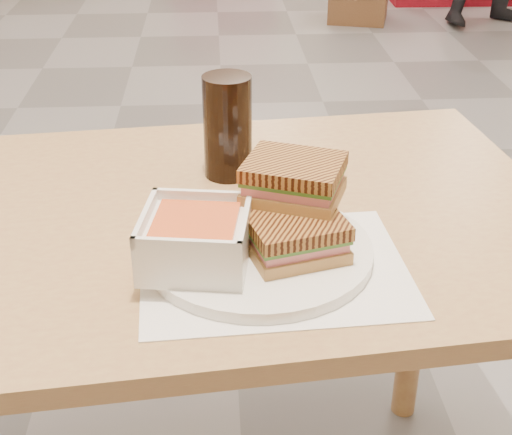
{
  "coord_description": "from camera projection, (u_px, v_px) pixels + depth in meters",
  "views": [
    {
      "loc": [
        -0.04,
        -2.8,
        1.27
      ],
      "look_at": [
        0.01,
        -2.0,
        0.82
      ],
      "focal_mm": 51.27,
      "sensor_mm": 36.0,
      "label": 1
    }
  ],
  "objects": [
    {
      "name": "soup_bowl",
      "position": [
        196.0,
        241.0,
        0.92
      ],
      "size": [
        0.15,
        0.15,
        0.07
      ],
      "color": "white",
      "rests_on": "plate"
    },
    {
      "name": "cola_glass",
      "position": [
        228.0,
        127.0,
        1.15
      ],
      "size": [
        0.08,
        0.08,
        0.17
      ],
      "color": "black",
      "rests_on": "main_table"
    },
    {
      "name": "tray_liner",
      "position": [
        274.0,
        268.0,
        0.95
      ],
      "size": [
        0.36,
        0.29,
        0.0
      ],
      "color": "white",
      "rests_on": "main_table"
    },
    {
      "name": "plate",
      "position": [
        259.0,
        251.0,
        0.97
      ],
      "size": [
        0.3,
        0.3,
        0.02
      ],
      "color": "white",
      "rests_on": "tray_liner"
    },
    {
      "name": "panini_lower",
      "position": [
        296.0,
        236.0,
        0.93
      ],
      "size": [
        0.14,
        0.13,
        0.05
      ],
      "color": "#AE8049",
      "rests_on": "plate"
    },
    {
      "name": "main_table",
      "position": [
        166.0,
        280.0,
        1.13
      ],
      "size": [
        1.26,
        0.82,
        0.75
      ],
      "color": "#A88950",
      "rests_on": "ground"
    },
    {
      "name": "panini_upper",
      "position": [
        294.0,
        180.0,
        0.96
      ],
      "size": [
        0.15,
        0.14,
        0.06
      ],
      "color": "#AE8049",
      "rests_on": "panini_lower"
    }
  ]
}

